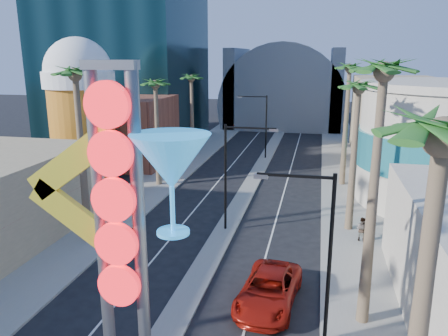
# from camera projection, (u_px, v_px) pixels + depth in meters

# --- Properties ---
(sidewalk_west) EXTENTS (5.00, 100.00, 0.15)m
(sidewalk_west) POSITION_uv_depth(u_px,v_px,m) (171.00, 172.00, 48.83)
(sidewalk_west) COLOR gray
(sidewalk_west) RESTS_ON ground
(sidewalk_east) EXTENTS (5.00, 100.00, 0.15)m
(sidewalk_east) POSITION_uv_depth(u_px,v_px,m) (346.00, 182.00, 44.89)
(sidewalk_east) COLOR gray
(sidewalk_east) RESTS_ON ground
(median) EXTENTS (1.60, 84.00, 0.15)m
(median) POSITION_uv_depth(u_px,v_px,m) (259.00, 170.00, 49.70)
(median) COLOR gray
(median) RESTS_ON ground
(brick_filler_west) EXTENTS (10.00, 10.00, 8.00)m
(brick_filler_west) POSITION_uv_depth(u_px,v_px,m) (126.00, 131.00, 52.04)
(brick_filler_west) COLOR brown
(brick_filler_west) RESTS_ON ground
(filler_east) EXTENTS (10.00, 20.00, 10.00)m
(filler_east) POSITION_uv_depth(u_px,v_px,m) (397.00, 119.00, 54.61)
(filler_east) COLOR #9D8B65
(filler_east) RESTS_ON ground
(beer_mug) EXTENTS (7.00, 7.00, 14.50)m
(beer_mug) POSITION_uv_depth(u_px,v_px,m) (81.00, 106.00, 43.72)
(beer_mug) COLOR #C76F1A
(beer_mug) RESTS_ON ground
(canopy) EXTENTS (22.00, 16.00, 22.00)m
(canopy) POSITION_uv_depth(u_px,v_px,m) (285.00, 102.00, 80.80)
(canopy) COLOR slate
(canopy) RESTS_ON ground
(neon_sign) EXTENTS (6.53, 2.60, 12.55)m
(neon_sign) POSITION_uv_depth(u_px,v_px,m) (142.00, 221.00, 14.58)
(neon_sign) COLOR gray
(neon_sign) RESTS_ON ground
(streetlight_0) EXTENTS (3.79, 0.25, 8.00)m
(streetlight_0) POSITION_uv_depth(u_px,v_px,m) (233.00, 168.00, 31.36)
(streetlight_0) COLOR black
(streetlight_0) RESTS_ON ground
(streetlight_1) EXTENTS (3.79, 0.25, 8.00)m
(streetlight_1) POSITION_uv_depth(u_px,v_px,m) (262.00, 120.00, 54.29)
(streetlight_1) COLOR black
(streetlight_1) RESTS_ON ground
(streetlight_2) EXTENTS (3.45, 0.25, 8.00)m
(streetlight_2) POSITION_uv_depth(u_px,v_px,m) (319.00, 244.00, 18.74)
(streetlight_2) COLOR black
(streetlight_2) RESTS_ON ground
(palm_1) EXTENTS (2.40, 2.40, 12.70)m
(palm_1) POSITION_uv_depth(u_px,v_px,m) (76.00, 85.00, 28.08)
(palm_1) COLOR brown
(palm_1) RESTS_ON ground
(palm_2) EXTENTS (2.40, 2.40, 11.20)m
(palm_2) POSITION_uv_depth(u_px,v_px,m) (156.00, 90.00, 41.66)
(palm_2) COLOR brown
(palm_2) RESTS_ON ground
(palm_3) EXTENTS (2.40, 2.40, 11.20)m
(palm_3) POSITION_uv_depth(u_px,v_px,m) (191.00, 83.00, 53.01)
(palm_3) COLOR brown
(palm_3) RESTS_ON ground
(palm_4) EXTENTS (2.40, 2.40, 12.20)m
(palm_4) POSITION_uv_depth(u_px,v_px,m) (439.00, 166.00, 9.31)
(palm_4) COLOR brown
(palm_4) RESTS_ON ground
(palm_5) EXTENTS (2.40, 2.40, 13.20)m
(palm_5) POSITION_uv_depth(u_px,v_px,m) (382.00, 90.00, 18.55)
(palm_5) COLOR brown
(palm_5) RESTS_ON ground
(palm_6) EXTENTS (2.40, 2.40, 11.70)m
(palm_6) POSITION_uv_depth(u_px,v_px,m) (358.00, 97.00, 30.24)
(palm_6) COLOR brown
(palm_6) RESTS_ON ground
(palm_7) EXTENTS (2.40, 2.40, 12.70)m
(palm_7) POSITION_uv_depth(u_px,v_px,m) (349.00, 76.00, 41.37)
(palm_7) COLOR brown
(palm_7) RESTS_ON ground
(red_pickup) EXTENTS (3.36, 6.27, 1.68)m
(red_pickup) POSITION_uv_depth(u_px,v_px,m) (269.00, 290.00, 22.73)
(red_pickup) COLOR #A5170C
(red_pickup) RESTS_ON ground
(pedestrian_b) EXTENTS (1.04, 0.98, 1.70)m
(pedestrian_b) POSITION_uv_depth(u_px,v_px,m) (362.00, 229.00, 30.32)
(pedestrian_b) COLOR gray
(pedestrian_b) RESTS_ON sidewalk_east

